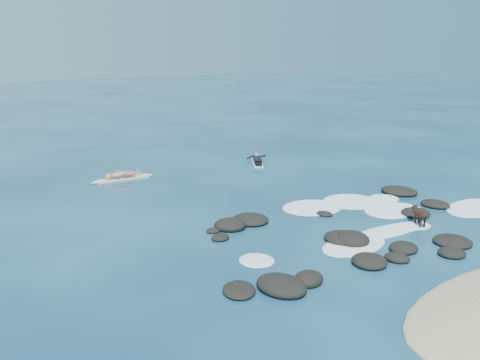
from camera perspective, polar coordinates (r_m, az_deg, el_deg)
ground at (r=20.98m, az=8.97°, el=-4.22°), size 160.00×160.00×0.00m
reef_rocks at (r=19.54m, az=13.38°, el=-5.59°), size 13.84×7.69×0.52m
breaking_foam at (r=22.00m, az=14.69°, el=-3.61°), size 13.13×6.19×0.12m
standing_surfer_rig at (r=27.06m, az=-12.48°, el=1.51°), size 3.20×0.64×1.82m
paddling_surfer_rig at (r=30.05m, az=1.86°, el=2.05°), size 1.75×2.38×0.44m
dog at (r=20.98m, az=18.61°, el=-3.40°), size 0.61×1.12×0.75m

